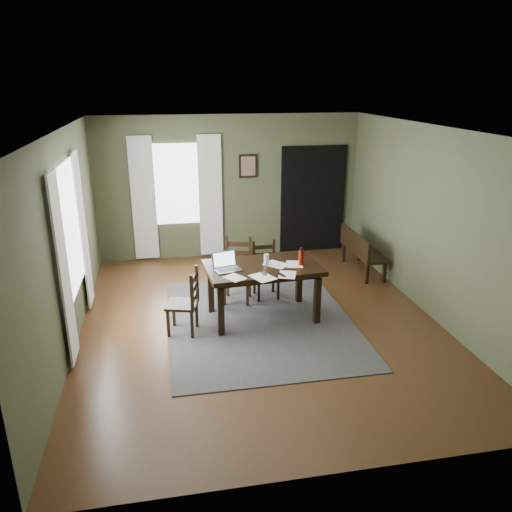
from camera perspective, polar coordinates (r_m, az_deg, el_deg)
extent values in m
cube|color=#492C16|center=(7.23, 0.44, -7.56)|extent=(5.00, 6.00, 0.01)
cube|color=#484F33|center=(9.60, -3.01, 7.85)|extent=(5.00, 0.02, 2.70)
cube|color=#484F33|center=(4.04, 8.81, -9.39)|extent=(5.00, 0.02, 2.70)
cube|color=#484F33|center=(6.73, -20.92, 1.46)|extent=(0.02, 6.00, 2.70)
cube|color=#484F33|center=(7.60, 19.35, 3.62)|extent=(0.02, 6.00, 2.70)
cube|color=white|center=(6.47, 0.51, 14.30)|extent=(5.00, 6.00, 0.02)
cube|color=#3D3D3D|center=(7.23, 0.44, -7.48)|extent=(2.60, 3.20, 0.01)
cube|color=black|center=(7.05, 0.78, -1.34)|extent=(1.67, 1.08, 0.06)
cube|color=black|center=(7.07, 0.78, -1.79)|extent=(1.49, 0.90, 0.05)
cube|color=black|center=(6.73, -4.05, -6.38)|extent=(0.09, 0.09, 0.68)
cube|color=black|center=(7.40, -5.20, -3.93)|extent=(0.09, 0.09, 0.68)
cube|color=black|center=(7.10, 7.00, -5.06)|extent=(0.09, 0.09, 0.68)
cube|color=black|center=(7.74, 4.94, -2.86)|extent=(0.09, 0.09, 0.68)
cube|color=black|center=(6.84, -8.45, -5.50)|extent=(0.49, 0.49, 0.04)
cube|color=black|center=(7.11, -9.36, -6.46)|extent=(0.05, 0.05, 0.39)
cube|color=black|center=(7.04, -6.79, -6.59)|extent=(0.05, 0.05, 0.39)
cube|color=black|center=(6.83, -10.00, -7.64)|extent=(0.05, 0.05, 0.39)
cube|color=black|center=(6.75, -7.31, -7.79)|extent=(0.05, 0.05, 0.39)
cube|color=black|center=(6.85, -6.77, -3.02)|extent=(0.05, 0.05, 0.49)
cube|color=black|center=(6.54, -7.34, -4.17)|extent=(0.05, 0.05, 0.49)
cube|color=black|center=(6.75, -7.00, -4.62)|extent=(0.10, 0.29, 0.07)
cube|color=black|center=(6.69, -7.05, -3.58)|extent=(0.10, 0.29, 0.07)
cube|color=black|center=(6.64, -7.10, -2.53)|extent=(0.10, 0.29, 0.07)
cube|color=black|center=(7.70, -2.16, -2.08)|extent=(0.53, 0.53, 0.04)
cube|color=black|center=(7.65, -3.60, -4.14)|extent=(0.05, 0.05, 0.42)
cube|color=black|center=(7.97, -3.25, -3.13)|extent=(0.05, 0.05, 0.42)
cube|color=black|center=(7.61, -0.97, -4.24)|extent=(0.05, 0.05, 0.42)
cube|color=black|center=(7.93, -0.73, -3.22)|extent=(0.05, 0.05, 0.42)
cube|color=black|center=(7.80, -3.38, 0.39)|extent=(0.06, 0.06, 0.54)
cube|color=black|center=(7.76, -0.66, 0.32)|extent=(0.06, 0.06, 0.54)
cube|color=black|center=(7.83, -2.01, -0.64)|extent=(0.32, 0.11, 0.07)
cube|color=black|center=(7.78, -2.02, 0.36)|extent=(0.32, 0.11, 0.07)
cube|color=black|center=(7.74, -2.03, 1.37)|extent=(0.32, 0.11, 0.07)
cube|color=black|center=(7.86, 1.17, -1.98)|extent=(0.40, 0.40, 0.04)
cube|color=black|center=(7.76, 0.31, -3.91)|extent=(0.04, 0.04, 0.38)
cube|color=black|center=(8.04, -0.20, -3.05)|extent=(0.04, 0.04, 0.38)
cube|color=black|center=(7.84, 2.55, -3.70)|extent=(0.04, 0.04, 0.38)
cube|color=black|center=(8.11, 1.96, -2.85)|extent=(0.04, 0.04, 0.38)
cube|color=black|center=(7.90, -0.30, 0.06)|extent=(0.04, 0.04, 0.48)
cube|color=black|center=(7.97, 2.03, 0.23)|extent=(0.04, 0.04, 0.48)
cube|color=black|center=(7.98, 0.87, -0.73)|extent=(0.29, 0.03, 0.06)
cube|color=black|center=(7.93, 0.87, 0.15)|extent=(0.29, 0.03, 0.06)
cube|color=black|center=(7.89, 0.88, 1.03)|extent=(0.29, 0.03, 0.06)
cube|color=black|center=(9.14, 12.23, 0.59)|extent=(0.42, 1.31, 0.06)
cube|color=black|center=(8.79, 14.47, -1.81)|extent=(0.06, 0.06, 0.36)
cube|color=black|center=(8.67, 12.56, -1.97)|extent=(0.06, 0.06, 0.36)
cube|color=black|center=(9.75, 11.76, 0.53)|extent=(0.06, 0.06, 0.36)
cube|color=black|center=(9.64, 10.02, 0.42)|extent=(0.06, 0.06, 0.36)
cube|color=black|center=(9.01, 11.22, 1.64)|extent=(0.05, 1.31, 0.32)
cube|color=#B7B7BC|center=(6.87, -3.25, -1.57)|extent=(0.40, 0.33, 0.02)
cube|color=#B7B7BC|center=(6.94, -3.67, -0.33)|extent=(0.36, 0.15, 0.23)
cube|color=silver|center=(6.93, -3.64, -0.35)|extent=(0.31, 0.12, 0.19)
cube|color=#3F3F42|center=(6.86, -3.21, -1.52)|extent=(0.32, 0.22, 0.00)
cube|color=#3F3F42|center=(6.71, 0.88, -2.01)|extent=(0.07, 0.09, 0.03)
cube|color=black|center=(6.70, 2.90, -2.15)|extent=(0.10, 0.16, 0.02)
cylinder|color=silver|center=(7.04, 1.20, -0.40)|extent=(0.08, 0.08, 0.16)
cylinder|color=#971E0B|center=(7.05, 5.19, -0.17)|extent=(0.09, 0.09, 0.23)
cylinder|color=black|center=(7.00, 5.22, 0.83)|extent=(0.05, 0.05, 0.04)
cube|color=white|center=(6.61, -2.44, -2.48)|extent=(0.33, 0.35, 0.00)
cube|color=white|center=(6.72, 3.59, -2.15)|extent=(0.31, 0.35, 0.00)
cube|color=white|center=(7.08, 2.34, -0.97)|extent=(0.40, 0.41, 0.00)
cube|color=white|center=(7.10, 4.41, -0.94)|extent=(0.28, 0.33, 0.00)
cube|color=white|center=(6.62, 0.79, -2.44)|extent=(0.37, 0.41, 0.00)
cube|color=white|center=(6.88, -20.51, 2.77)|extent=(0.01, 1.30, 1.70)
cube|color=white|center=(9.47, -9.06, 8.09)|extent=(1.00, 0.01, 1.50)
cube|color=silver|center=(6.19, -21.11, -1.58)|extent=(0.03, 0.48, 2.30)
cube|color=silver|center=(7.72, -19.15, 2.73)|extent=(0.03, 0.48, 2.30)
cube|color=silver|center=(9.50, -12.73, 6.34)|extent=(0.44, 0.03, 2.30)
cube|color=silver|center=(9.53, -5.23, 6.79)|extent=(0.44, 0.03, 2.30)
cube|color=black|center=(9.55, -0.92, 10.25)|extent=(0.34, 0.03, 0.44)
cube|color=brown|center=(9.54, -0.90, 10.24)|extent=(0.27, 0.01, 0.36)
cube|color=black|center=(9.98, 6.52, 6.44)|extent=(1.30, 0.03, 2.10)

